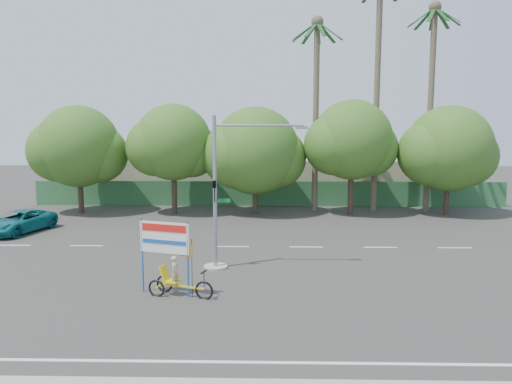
{
  "coord_description": "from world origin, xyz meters",
  "views": [
    {
      "loc": [
        -0.12,
        -18.37,
        6.65
      ],
      "look_at": [
        -0.64,
        4.4,
        3.5
      ],
      "focal_mm": 35.0,
      "sensor_mm": 36.0,
      "label": 1
    }
  ],
  "objects": [
    {
      "name": "ground",
      "position": [
        0.0,
        0.0,
        0.0
      ],
      "size": [
        120.0,
        120.0,
        0.0
      ],
      "primitive_type": "plane",
      "color": "#33302D",
      "rests_on": "ground"
    },
    {
      "name": "fence",
      "position": [
        0.0,
        21.5,
        1.0
      ],
      "size": [
        38.0,
        0.08,
        2.0
      ],
      "primitive_type": "cube",
      "color": "#336B3D",
      "rests_on": "ground"
    },
    {
      "name": "building_left",
      "position": [
        -10.0,
        26.0,
        2.0
      ],
      "size": [
        12.0,
        8.0,
        4.0
      ],
      "primitive_type": "cube",
      "color": "#C2B89A",
      "rests_on": "ground"
    },
    {
      "name": "building_right",
      "position": [
        8.0,
        26.0,
        1.8
      ],
      "size": [
        14.0,
        8.0,
        3.6
      ],
      "primitive_type": "cube",
      "color": "#C2B89A",
      "rests_on": "ground"
    },
    {
      "name": "tree_far_left",
      "position": [
        -14.05,
        18.0,
        4.76
      ],
      "size": [
        7.14,
        6.0,
        7.96
      ],
      "color": "#473828",
      "rests_on": "ground"
    },
    {
      "name": "tree_left",
      "position": [
        -7.05,
        18.0,
        5.06
      ],
      "size": [
        6.66,
        5.6,
        8.07
      ],
      "color": "#473828",
      "rests_on": "ground"
    },
    {
      "name": "tree_center",
      "position": [
        -1.05,
        18.0,
        4.47
      ],
      "size": [
        7.62,
        6.4,
        7.85
      ],
      "color": "#473828",
      "rests_on": "ground"
    },
    {
      "name": "tree_right",
      "position": [
        5.95,
        18.0,
        5.24
      ],
      "size": [
        6.9,
        5.8,
        8.36
      ],
      "color": "#473828",
      "rests_on": "ground"
    },
    {
      "name": "tree_far_right",
      "position": [
        12.95,
        18.0,
        4.64
      ],
      "size": [
        7.38,
        6.2,
        7.94
      ],
      "color": "#473828",
      "rests_on": "ground"
    },
    {
      "name": "palm_tall",
      "position": [
        8.0,
        19.5,
        10.46
      ],
      "size": [
        3.73,
        3.79,
        17.45
      ],
      "color": "#70604C",
      "rests_on": "ground"
    },
    {
      "name": "palm_mid",
      "position": [
        12.0,
        19.5,
        9.4
      ],
      "size": [
        3.73,
        3.79,
        15.45
      ],
      "color": "#70604C",
      "rests_on": "ground"
    },
    {
      "name": "palm_short",
      "position": [
        3.5,
        19.5,
        8.86
      ],
      "size": [
        3.73,
        3.79,
        14.45
      ],
      "color": "#70604C",
      "rests_on": "ground"
    },
    {
      "name": "traffic_signal",
      "position": [
        -2.2,
        3.98,
        2.92
      ],
      "size": [
        4.72,
        1.1,
        7.0
      ],
      "color": "gray",
      "rests_on": "ground"
    },
    {
      "name": "trike_billboard",
      "position": [
        -3.81,
        0.26,
        1.22
      ],
      "size": [
        2.96,
        1.25,
        3.03
      ],
      "rotation": [
        0.0,
        0.0,
        -0.31
      ],
      "color": "black",
      "rests_on": "ground"
    },
    {
      "name": "pickup_truck",
      "position": [
        -15.3,
        11.23,
        0.67
      ],
      "size": [
        3.46,
        5.28,
        1.35
      ],
      "primitive_type": "imported",
      "rotation": [
        0.0,
        0.0,
        -0.27
      ],
      "color": "#106971",
      "rests_on": "ground"
    }
  ]
}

